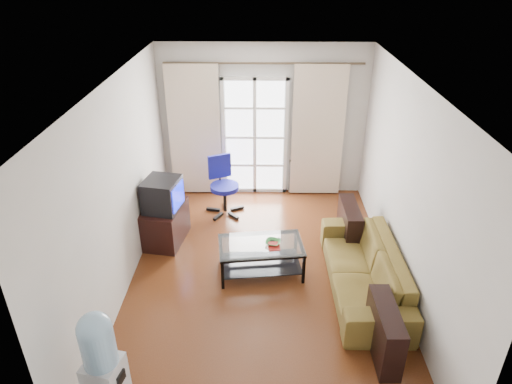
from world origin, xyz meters
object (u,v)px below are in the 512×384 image
sofa (364,269)px  tv_stand (165,224)px  crt_tv (161,194)px  water_cooler (105,376)px  coffee_table (261,254)px  task_chair (224,197)px

sofa → tv_stand: 3.04m
crt_tv → water_cooler: bearing=-75.9°
water_cooler → coffee_table: bearing=73.7°
task_chair → water_cooler: 4.20m
tv_stand → crt_tv: 0.54m
task_chair → water_cooler: (-0.70, -4.11, 0.47)m
coffee_table → task_chair: bearing=110.8°
sofa → coffee_table: bearing=-104.3°
sofa → water_cooler: size_ratio=1.50×
coffee_table → water_cooler: size_ratio=0.84×
coffee_table → crt_tv: 1.73m
tv_stand → crt_tv: size_ratio=1.32×
sofa → crt_tv: (-2.83, 1.06, 0.51)m
water_cooler → task_chair: bearing=92.6°
crt_tv → water_cooler: water_cooler is taller
tv_stand → water_cooler: size_ratio=0.55×
coffee_table → water_cooler: bearing=-118.5°
crt_tv → task_chair: size_ratio=0.61×
sofa → tv_stand: (-2.83, 1.11, -0.02)m
sofa → water_cooler: bearing=-52.3°
task_chair → water_cooler: bearing=-123.9°
sofa → task_chair: 2.81m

